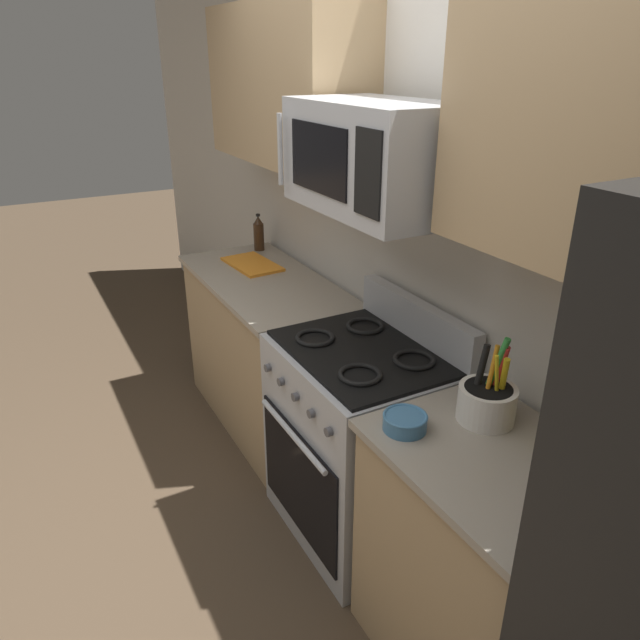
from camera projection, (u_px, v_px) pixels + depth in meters
name	position (u px, v px, depth m)	size (l,w,h in m)	color
ground_plane	(226.00, 575.00, 2.55)	(16.00, 16.00, 0.00)	#473828
wall_back	(441.00, 250.00, 2.47)	(8.00, 0.10, 2.60)	beige
counter_left	(267.00, 352.00, 3.47)	(1.26, 0.60, 0.91)	tan
range_oven	(360.00, 440.00, 2.64)	(0.76, 0.65, 1.09)	#B2B5BA
counter_right	(480.00, 564.00, 2.03)	(0.77, 0.60, 0.91)	tan
microwave	(375.00, 157.00, 2.15)	(0.73, 0.44, 0.39)	#B2B5BA
upper_cabinets_left	(284.00, 85.00, 2.95)	(1.25, 0.34, 0.75)	tan
upper_cabinets_right	(590.00, 115.00, 1.50)	(0.76, 0.34, 0.75)	tan
utensil_crock	(487.00, 401.00, 1.99)	(0.20, 0.20, 0.31)	white
cutting_board	(252.00, 264.00, 3.49)	(0.39, 0.23, 0.02)	orange
bottle_soy	(259.00, 234.00, 3.73)	(0.07, 0.07, 0.23)	#382314
bottle_oil	(555.00, 414.00, 1.85)	(0.07, 0.07, 0.24)	gold
bottle_hot_sauce	(596.00, 484.00, 1.59)	(0.07, 0.07, 0.18)	red
prep_bowl	(405.00, 421.00, 1.96)	(0.15, 0.15, 0.06)	teal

